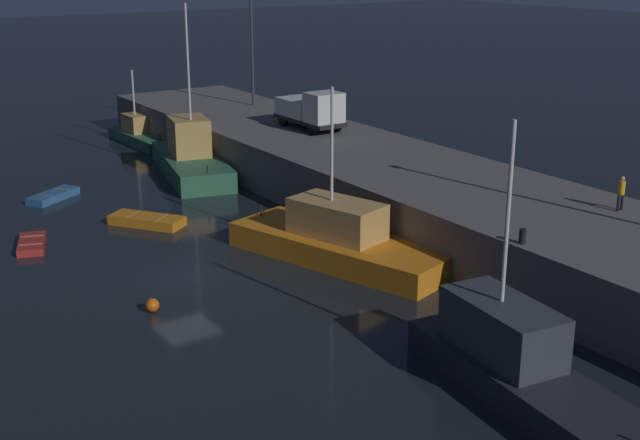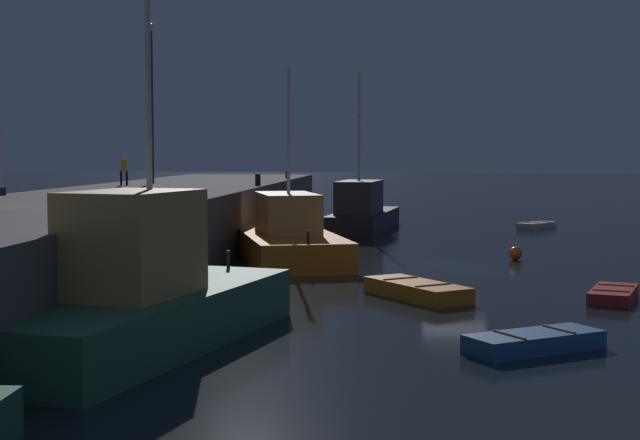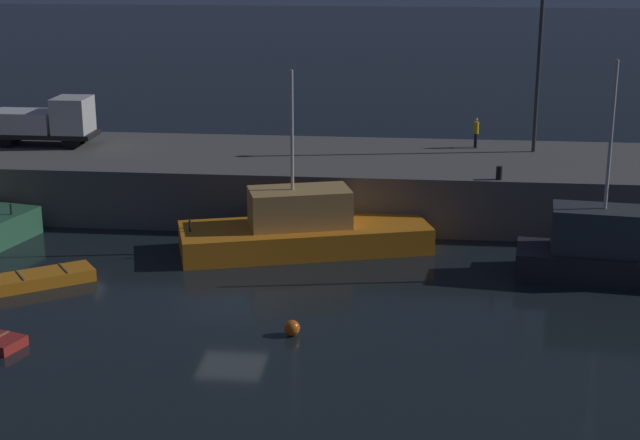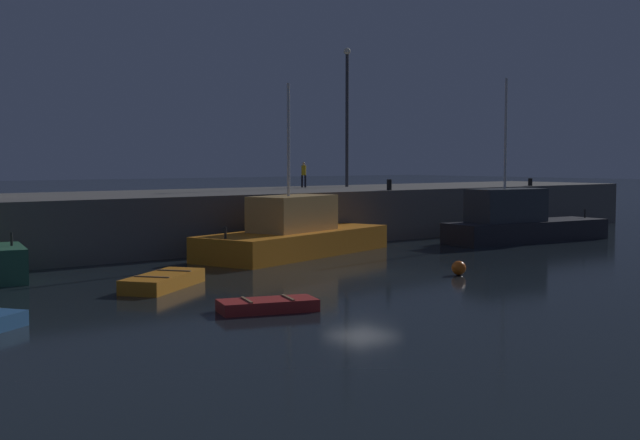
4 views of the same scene
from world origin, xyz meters
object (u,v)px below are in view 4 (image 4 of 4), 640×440
at_px(mooring_buoy_near, 459,268).
at_px(bollard_central, 389,185).
at_px(dinghy_orange_near, 163,281).
at_px(fishing_boat_white, 520,222).
at_px(lamp_post_east, 347,107).
at_px(rowboat_blue_far, 268,305).
at_px(fishing_boat_blue, 295,235).
at_px(dockworker, 304,173).
at_px(bollard_west, 530,182).

height_order(mooring_buoy_near, bollard_central, bollard_central).
bearing_deg(bollard_central, dinghy_orange_near, -156.25).
bearing_deg(fishing_boat_white, bollard_central, 134.37).
xyz_separation_m(lamp_post_east, bollard_central, (-2.17, -6.17, -4.70)).
bearing_deg(dinghy_orange_near, fishing_boat_white, 7.31).
bearing_deg(rowboat_blue_far, lamp_post_east, 44.86).
distance_m(fishing_boat_blue, rowboat_blue_far, 14.96).
bearing_deg(mooring_buoy_near, dockworker, 69.60).
height_order(fishing_boat_blue, fishing_boat_white, fishing_boat_white).
height_order(fishing_boat_white, dockworker, fishing_boat_white).
height_order(rowboat_blue_far, mooring_buoy_near, mooring_buoy_near).
height_order(dinghy_orange_near, mooring_buoy_near, mooring_buoy_near).
xyz_separation_m(fishing_boat_white, dockworker, (-5.73, 11.95, 2.60)).
relative_size(rowboat_blue_far, dockworker, 2.00).
xyz_separation_m(dinghy_orange_near, bollard_central, (18.44, 8.11, 2.84)).
relative_size(fishing_boat_white, bollard_central, 17.19).
bearing_deg(bollard_central, mooring_buoy_near, -122.59).
height_order(fishing_boat_blue, mooring_buoy_near, fishing_boat_blue).
height_order(dinghy_orange_near, bollard_west, bollard_west).
bearing_deg(fishing_boat_white, mooring_buoy_near, -150.87).
distance_m(fishing_boat_blue, dockworker, 12.65).
xyz_separation_m(fishing_boat_blue, rowboat_blue_far, (-9.62, -11.44, -0.76)).
distance_m(dockworker, bollard_west, 15.07).
relative_size(fishing_boat_white, dockworker, 6.67).
xyz_separation_m(lamp_post_east, dockworker, (-2.91, 0.67, -4.12)).
distance_m(fishing_boat_white, bollard_west, 9.63).
relative_size(fishing_boat_white, rowboat_blue_far, 3.33).
distance_m(lamp_post_east, bollard_west, 13.07).
distance_m(fishing_boat_blue, bollard_west, 21.69).
height_order(mooring_buoy_near, lamp_post_east, lamp_post_east).
height_order(fishing_boat_white, bollard_central, fishing_boat_white).
height_order(rowboat_blue_far, lamp_post_east, lamp_post_east).
bearing_deg(fishing_boat_white, lamp_post_east, 104.07).
height_order(fishing_boat_blue, dockworker, fishing_boat_blue).
bearing_deg(fishing_boat_blue, lamp_post_east, 39.40).
distance_m(fishing_boat_white, rowboat_blue_far, 24.93).
height_order(dinghy_orange_near, lamp_post_east, lamp_post_east).
xyz_separation_m(rowboat_blue_far, dockworker, (17.49, 20.96, 3.49)).
height_order(mooring_buoy_near, bollard_west, bollard_west).
bearing_deg(fishing_boat_blue, bollard_central, 17.32).
bearing_deg(mooring_buoy_near, fishing_boat_blue, 94.59).
height_order(fishing_boat_blue, lamp_post_east, lamp_post_east).
relative_size(mooring_buoy_near, lamp_post_east, 0.06).
xyz_separation_m(fishing_boat_blue, mooring_buoy_near, (0.77, -9.58, -0.67)).
bearing_deg(lamp_post_east, dockworker, 167.03).
distance_m(fishing_boat_blue, lamp_post_east, 15.54).
height_order(dinghy_orange_near, bollard_central, bollard_central).
bearing_deg(bollard_central, lamp_post_east, 70.62).
relative_size(dockworker, bollard_west, 3.17).
relative_size(fishing_boat_blue, fishing_boat_white, 1.11).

